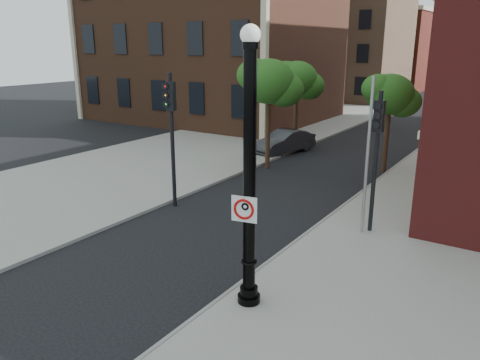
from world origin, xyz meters
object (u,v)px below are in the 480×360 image
Objects in this scene: lamppost at (249,188)px; parked_car at (285,142)px; no_parking_sign at (244,209)px; traffic_signal_left at (171,118)px; traffic_signal_right at (377,140)px.

lamppost reaches higher than parked_car.
no_parking_sign is 0.15× the size of parked_car.
no_parking_sign is at bearing -54.76° from traffic_signal_left.
lamppost is 0.50m from no_parking_sign.
lamppost is at bearing -51.23° from parked_car.
no_parking_sign is 0.13× the size of traffic_signal_right.
no_parking_sign is (-0.03, -0.17, -0.48)m from lamppost.
lamppost is at bearing 66.17° from no_parking_sign.
traffic_signal_left is 7.54m from traffic_signal_right.
lamppost is 6.17m from traffic_signal_right.
no_parking_sign is 8.00m from traffic_signal_left.
traffic_signal_left is (-6.35, 4.77, 0.91)m from no_parking_sign.
traffic_signal_left is 1.08× the size of traffic_signal_right.
parked_car is at bearing 115.03° from lamppost.
lamppost is 10.63× the size of no_parking_sign.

